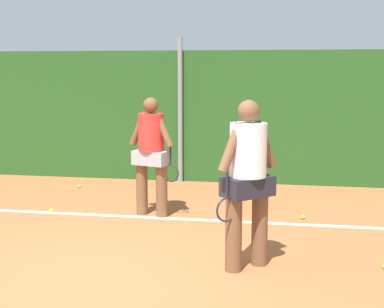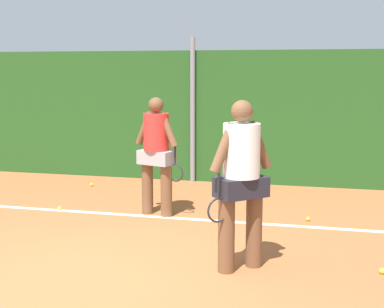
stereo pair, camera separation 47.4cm
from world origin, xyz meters
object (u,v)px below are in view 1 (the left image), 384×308
(player_midcourt, at_px, (151,150))
(tennis_ball_1, at_px, (52,210))
(player_foreground_near, at_px, (248,175))
(tennis_ball_3, at_px, (79,186))
(tennis_ball_4, at_px, (303,217))

(player_midcourt, height_order, tennis_ball_1, player_midcourt)
(player_foreground_near, height_order, tennis_ball_1, player_foreground_near)
(player_foreground_near, height_order, tennis_ball_3, player_foreground_near)
(tennis_ball_1, distance_m, tennis_ball_3, 1.78)
(tennis_ball_4, bearing_deg, tennis_ball_1, -175.78)
(tennis_ball_4, bearing_deg, player_foreground_near, -107.89)
(tennis_ball_1, height_order, tennis_ball_3, same)
(player_foreground_near, relative_size, player_midcourt, 1.05)
(player_foreground_near, bearing_deg, tennis_ball_1, -72.75)
(tennis_ball_3, distance_m, tennis_ball_4, 4.40)
(player_foreground_near, relative_size, tennis_ball_1, 29.01)
(player_foreground_near, relative_size, tennis_ball_3, 29.01)
(player_foreground_near, distance_m, tennis_ball_1, 3.86)
(player_foreground_near, distance_m, tennis_ball_4, 2.51)
(player_foreground_near, bearing_deg, player_midcourt, -93.59)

